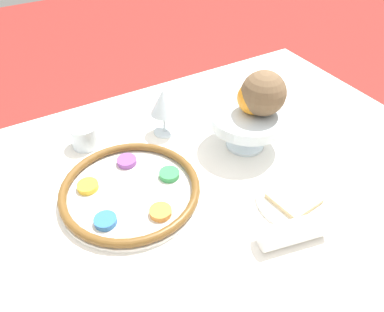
% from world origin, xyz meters
% --- Properties ---
extents(dining_table, '(1.47, 1.06, 0.76)m').
position_xyz_m(dining_table, '(0.00, 0.00, 0.38)').
color(dining_table, white).
rests_on(dining_table, ground_plane).
extents(seder_plate, '(0.33, 0.33, 0.03)m').
position_xyz_m(seder_plate, '(-0.10, 0.10, 0.77)').
color(seder_plate, silver).
rests_on(seder_plate, dining_table).
extents(wine_glass, '(0.07, 0.07, 0.14)m').
position_xyz_m(wine_glass, '(0.08, 0.28, 0.85)').
color(wine_glass, silver).
rests_on(wine_glass, dining_table).
extents(fruit_stand, '(0.20, 0.20, 0.11)m').
position_xyz_m(fruit_stand, '(0.24, 0.12, 0.84)').
color(fruit_stand, silver).
rests_on(fruit_stand, dining_table).
extents(orange_fruit, '(0.08, 0.08, 0.08)m').
position_xyz_m(orange_fruit, '(0.25, 0.12, 0.91)').
color(orange_fruit, orange).
rests_on(orange_fruit, fruit_stand).
extents(coconut, '(0.11, 0.11, 0.11)m').
position_xyz_m(coconut, '(0.27, 0.11, 0.92)').
color(coconut, brown).
rests_on(coconut, fruit_stand).
extents(bread_plate, '(0.17, 0.17, 0.02)m').
position_xyz_m(bread_plate, '(0.21, -0.11, 0.77)').
color(bread_plate, silver).
rests_on(bread_plate, dining_table).
extents(napkin_roll, '(0.15, 0.08, 0.05)m').
position_xyz_m(napkin_roll, '(0.14, -0.18, 0.78)').
color(napkin_roll, white).
rests_on(napkin_roll, dining_table).
extents(cup_mid, '(0.08, 0.08, 0.06)m').
position_xyz_m(cup_mid, '(-0.13, 0.34, 0.79)').
color(cup_mid, silver).
rests_on(cup_mid, dining_table).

